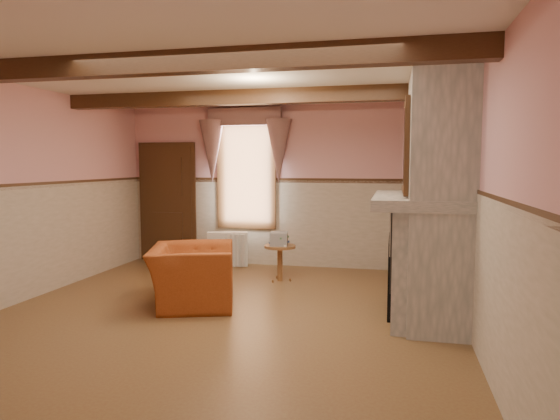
% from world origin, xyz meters
% --- Properties ---
extents(floor, '(5.50, 6.00, 0.01)m').
position_xyz_m(floor, '(0.00, 0.00, 0.00)').
color(floor, brown).
rests_on(floor, ground).
extents(ceiling, '(5.50, 6.00, 0.01)m').
position_xyz_m(ceiling, '(0.00, 0.00, 2.80)').
color(ceiling, silver).
rests_on(ceiling, wall_back).
extents(wall_back, '(5.50, 0.02, 2.80)m').
position_xyz_m(wall_back, '(0.00, 3.00, 1.40)').
color(wall_back, pink).
rests_on(wall_back, floor).
extents(wall_front, '(5.50, 0.02, 2.80)m').
position_xyz_m(wall_front, '(0.00, -3.00, 1.40)').
color(wall_front, pink).
rests_on(wall_front, floor).
extents(wall_left, '(0.02, 6.00, 2.80)m').
position_xyz_m(wall_left, '(-2.75, 0.00, 1.40)').
color(wall_left, pink).
rests_on(wall_left, floor).
extents(wall_right, '(0.02, 6.00, 2.80)m').
position_xyz_m(wall_right, '(2.75, 0.00, 1.40)').
color(wall_right, pink).
rests_on(wall_right, floor).
extents(wainscot, '(5.50, 6.00, 1.50)m').
position_xyz_m(wainscot, '(0.00, 0.00, 0.75)').
color(wainscot, beige).
rests_on(wainscot, floor).
extents(chair_rail, '(5.50, 6.00, 0.08)m').
position_xyz_m(chair_rail, '(0.00, 0.00, 1.50)').
color(chair_rail, black).
rests_on(chair_rail, wainscot).
extents(firebox, '(0.20, 0.95, 0.90)m').
position_xyz_m(firebox, '(2.00, 0.60, 0.45)').
color(firebox, black).
rests_on(firebox, floor).
extents(armchair, '(1.32, 1.41, 0.75)m').
position_xyz_m(armchair, '(-0.52, 0.31, 0.38)').
color(armchair, '#994219').
rests_on(armchair, floor).
extents(side_table, '(0.57, 0.57, 0.55)m').
position_xyz_m(side_table, '(0.27, 1.83, 0.28)').
color(side_table, brown).
rests_on(side_table, floor).
extents(book_stack, '(0.31, 0.36, 0.20)m').
position_xyz_m(book_stack, '(0.25, 1.84, 0.65)').
color(book_stack, '#B7AD8C').
rests_on(book_stack, side_table).
extents(radiator, '(0.72, 0.36, 0.60)m').
position_xyz_m(radiator, '(-0.87, 2.70, 0.30)').
color(radiator, white).
rests_on(radiator, floor).
extents(bowl, '(0.32, 0.32, 0.08)m').
position_xyz_m(bowl, '(2.24, 0.80, 1.46)').
color(bowl, brown).
rests_on(bowl, mantel).
extents(mantel_clock, '(0.14, 0.24, 0.20)m').
position_xyz_m(mantel_clock, '(2.24, 1.37, 1.52)').
color(mantel_clock, black).
rests_on(mantel_clock, mantel).
extents(oil_lamp, '(0.11, 0.11, 0.28)m').
position_xyz_m(oil_lamp, '(2.24, 1.07, 1.56)').
color(oil_lamp, gold).
rests_on(oil_lamp, mantel).
extents(candle_red, '(0.06, 0.06, 0.16)m').
position_xyz_m(candle_red, '(2.24, 0.11, 1.50)').
color(candle_red, maroon).
rests_on(candle_red, mantel).
extents(jar_yellow, '(0.06, 0.06, 0.12)m').
position_xyz_m(jar_yellow, '(2.24, 0.32, 1.48)').
color(jar_yellow, yellow).
rests_on(jar_yellow, mantel).
extents(fireplace, '(0.85, 2.00, 2.80)m').
position_xyz_m(fireplace, '(2.42, 0.60, 1.40)').
color(fireplace, gray).
rests_on(fireplace, floor).
extents(mantel, '(1.05, 2.05, 0.12)m').
position_xyz_m(mantel, '(2.24, 0.60, 1.36)').
color(mantel, gray).
rests_on(mantel, fireplace).
extents(overmantel_mirror, '(0.06, 1.44, 1.04)m').
position_xyz_m(overmantel_mirror, '(2.06, 0.60, 1.97)').
color(overmantel_mirror, silver).
rests_on(overmantel_mirror, fireplace).
extents(door, '(1.10, 0.10, 2.10)m').
position_xyz_m(door, '(-2.10, 2.94, 1.05)').
color(door, black).
rests_on(door, floor).
extents(window, '(1.06, 0.08, 2.02)m').
position_xyz_m(window, '(-0.60, 2.97, 1.65)').
color(window, white).
rests_on(window, wall_back).
extents(window_drapes, '(1.30, 0.14, 1.40)m').
position_xyz_m(window_drapes, '(-0.60, 2.88, 2.25)').
color(window_drapes, gray).
rests_on(window_drapes, wall_back).
extents(ceiling_beam_front, '(5.50, 0.18, 0.20)m').
position_xyz_m(ceiling_beam_front, '(0.00, -1.20, 2.70)').
color(ceiling_beam_front, black).
rests_on(ceiling_beam_front, ceiling).
extents(ceiling_beam_back, '(5.50, 0.18, 0.20)m').
position_xyz_m(ceiling_beam_back, '(0.00, 1.20, 2.70)').
color(ceiling_beam_back, black).
rests_on(ceiling_beam_back, ceiling).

